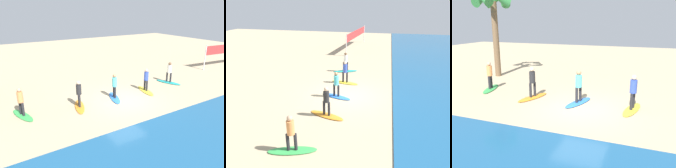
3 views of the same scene
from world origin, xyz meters
The scene contains 10 objects.
ground_plane centered at (0.00, 0.00, 0.00)m, with size 60.00×60.00×0.00m, color tan.
surfboard_yellow centered at (-2.34, -0.58, 0.04)m, with size 2.10×0.56×0.09m, color yellow.
surfer_yellow centered at (-2.34, -0.58, 1.04)m, with size 0.32×0.45×1.64m.
surfboard_blue centered at (0.34, -0.65, 0.04)m, with size 2.10×0.56×0.09m, color blue.
surfer_blue centered at (0.34, -0.65, 1.04)m, with size 0.32×0.44×1.64m.
surfboard_orange centered at (2.95, -0.59, 0.04)m, with size 2.10×0.56×0.09m, color orange.
surfer_orange centered at (2.95, -0.59, 1.04)m, with size 0.32×0.44×1.64m.
surfboard_green centered at (6.20, -1.20, 0.04)m, with size 2.10×0.56×0.09m, color green.
surfer_green centered at (6.20, -1.20, 1.04)m, with size 0.32×0.45×1.64m.
palm_tree centered at (8.04, -4.56, 5.15)m, with size 2.88×3.03×6.42m.
Camera 3 is at (-3.06, 10.50, 4.11)m, focal length 38.21 mm.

